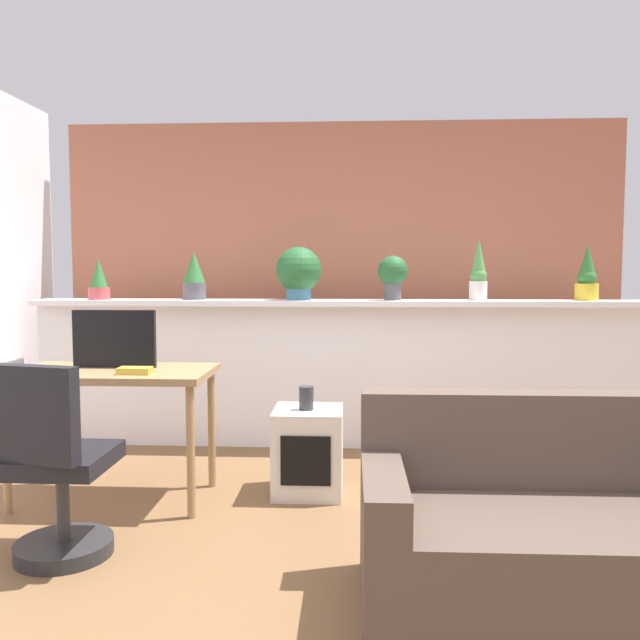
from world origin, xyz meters
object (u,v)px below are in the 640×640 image
Objects in this scene: side_cube_shelf at (308,451)px; couch at (563,536)px; potted_plant_3 at (393,274)px; potted_plant_0 at (99,281)px; potted_plant_5 at (587,277)px; office_chair at (54,476)px; desk at (114,384)px; potted_plant_1 at (194,276)px; potted_plant_2 at (299,271)px; tv_monitor at (114,339)px; vase_on_shelf at (306,398)px; book_on_desk at (135,371)px; potted_plant_4 at (478,273)px.

side_cube_shelf is 0.32× the size of couch.
potted_plant_3 is 0.21× the size of couch.
potted_plant_3 is 2.52m from couch.
side_cube_shelf is at bearing -31.40° from potted_plant_0.
potted_plant_5 is at bearing 1.18° from potted_plant_3.
office_chair is at bearing 172.40° from couch.
desk is 2.45m from couch.
potted_plant_1 is 0.92× the size of potted_plant_2.
desk is at bearing -76.27° from tv_monitor.
vase_on_shelf is at bearing 7.97° from desk.
potted_plant_0 is at bearing -176.47° from potted_plant_1.
office_chair is 6.62× the size of vase_on_shelf.
potted_plant_0 is 2.14m from side_cube_shelf.
book_on_desk is at bearing -161.36° from side_cube_shelf.
potted_plant_4 is 1.72m from vase_on_shelf.
potted_plant_4 is at bearing 88.04° from couch.
potted_plant_3 is at bearing 33.65° from tv_monitor.
desk is (-3.02, -1.21, -0.59)m from potted_plant_5.
potted_plant_3 is 2.11m from desk.
book_on_desk is (-1.46, -1.32, -0.51)m from potted_plant_3.
potted_plant_2 is 0.25× the size of couch.
potted_plant_3 reaches higher than desk.
potted_plant_5 is (0.78, 0.02, -0.03)m from potted_plant_4.
vase_on_shelf is (1.10, 0.07, -0.35)m from tv_monitor.
book_on_desk is at bearing -154.64° from potted_plant_5.
potted_plant_2 is at bearing 179.66° from potted_plant_4.
potted_plant_3 is 2.02m from tv_monitor.
tv_monitor is (0.52, -1.08, -0.31)m from potted_plant_0.
potted_plant_4 reaches higher than office_chair.
potted_plant_5 reaches higher than office_chair.
potted_plant_4 is 0.49× the size of office_chair.
potted_plant_3 is 0.29× the size of desk.
desk is 1.18m from side_cube_shelf.
potted_plant_2 is 1.20× the size of potted_plant_3.
potted_plant_0 is 0.74× the size of potted_plant_5.
office_chair is at bearing -146.45° from potted_plant_5.
desk is at bearing -144.14° from potted_plant_3.
side_cube_shelf is (0.14, -1.03, -1.05)m from potted_plant_2.
couch is (2.71, -2.23, -0.95)m from potted_plant_0.
potted_plant_2 reaches higher than office_chair.
tv_monitor is (-2.27, -1.11, -0.37)m from potted_plant_4.
potted_plant_1 is at bearing 130.92° from vase_on_shelf.
tv_monitor reaches higher than desk.
office_chair is (0.04, -0.87, -0.53)m from tv_monitor.
potted_plant_2 is 1.30m from potted_plant_4.
potted_plant_2 is 2.37m from office_chair.
book_on_desk reaches higher than vase_on_shelf.
potted_plant_1 reaches higher than vase_on_shelf.
potted_plant_2 is 1.63m from book_on_desk.
potted_plant_4 is 1.10× the size of potted_plant_5.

